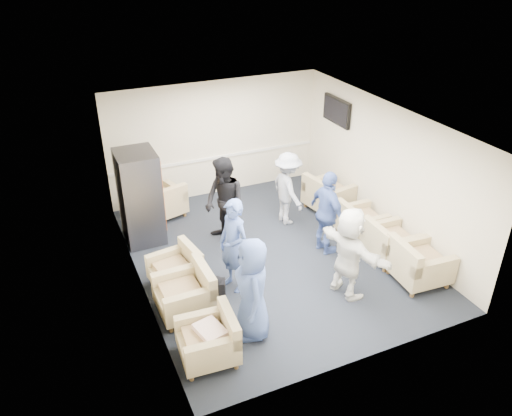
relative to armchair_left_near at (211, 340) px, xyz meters
name	(u,v)px	position (x,y,z in m)	size (l,w,h in m)	color
floor	(271,255)	(1.94, 2.07, -0.32)	(6.00, 6.00, 0.00)	black
ceiling	(273,122)	(1.94, 2.07, 2.38)	(6.00, 6.00, 0.00)	silver
back_wall	(216,139)	(1.94, 5.07, 1.03)	(5.00, 0.02, 2.70)	beige
front_wall	(369,286)	(1.94, -0.93, 1.03)	(5.00, 0.02, 2.70)	beige
left_wall	(134,221)	(-0.56, 2.07, 1.03)	(0.02, 6.00, 2.70)	beige
right_wall	(385,170)	(4.44, 2.07, 1.03)	(0.02, 6.00, 2.70)	beige
chair_rail	(217,157)	(1.94, 5.05, 0.58)	(4.98, 0.04, 0.06)	silver
tv	(337,111)	(4.38, 3.87, 1.73)	(0.10, 1.00, 0.58)	black
armchair_left_near	(211,340)	(0.00, 0.00, 0.00)	(0.86, 0.86, 0.64)	tan
armchair_left_mid	(188,294)	(0.00, 1.13, 0.02)	(0.87, 0.87, 0.69)	tan
armchair_left_far	(178,270)	(0.04, 1.88, -0.01)	(0.89, 0.89, 0.62)	tan
armchair_right_near	(417,265)	(3.93, 0.27, 0.03)	(0.95, 0.95, 0.71)	tan
armchair_right_midnear	(388,243)	(3.92, 1.06, 0.02)	(0.87, 0.87, 0.68)	tan
armchair_right_midfar	(359,223)	(3.87, 1.94, 0.01)	(0.82, 0.82, 0.65)	tan
armchair_right_far	(326,196)	(3.86, 3.22, 0.03)	(1.02, 1.02, 0.71)	tan
armchair_corner	(164,203)	(0.46, 4.40, 0.01)	(1.04, 1.04, 0.67)	tan
vending_machine	(140,197)	(-0.15, 3.68, 0.62)	(0.76, 0.89, 1.88)	#54535B
backpack	(217,288)	(0.52, 1.20, -0.07)	(0.34, 0.30, 0.48)	black
pillow	(210,331)	(-0.01, 0.00, 0.17)	(0.45, 0.34, 0.13)	white
person_front_left	(252,289)	(0.75, 0.24, 0.52)	(0.82, 0.53, 1.68)	#465FA8
person_mid_left	(234,246)	(0.93, 1.43, 0.53)	(0.62, 0.41, 1.71)	#465FA8
person_back_left	(225,203)	(1.30, 2.84, 0.59)	(0.89, 0.69, 1.82)	black
person_back_right	(288,189)	(2.81, 3.10, 0.47)	(1.03, 0.59, 1.59)	silver
person_mid_right	(327,213)	(2.97, 1.77, 0.52)	(0.99, 0.41, 1.69)	#465FA8
person_front_right	(349,253)	(2.62, 0.50, 0.50)	(1.53, 0.49, 1.65)	white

